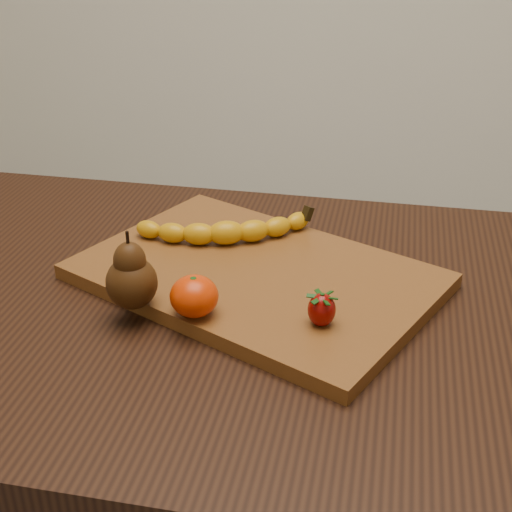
% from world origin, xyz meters
% --- Properties ---
extents(table, '(1.00, 0.70, 0.76)m').
position_xyz_m(table, '(0.00, 0.00, 0.66)').
color(table, black).
rests_on(table, ground).
extents(cutting_board, '(0.53, 0.46, 0.02)m').
position_xyz_m(cutting_board, '(0.04, 0.05, 0.77)').
color(cutting_board, brown).
rests_on(cutting_board, table).
extents(banana, '(0.22, 0.12, 0.03)m').
position_xyz_m(banana, '(-0.01, 0.11, 0.80)').
color(banana, '#DC9B0A').
rests_on(banana, cutting_board).
extents(pear, '(0.07, 0.07, 0.10)m').
position_xyz_m(pear, '(-0.09, -0.07, 0.83)').
color(pear, '#3F210A').
rests_on(pear, cutting_board).
extents(mandarin, '(0.06, 0.06, 0.05)m').
position_xyz_m(mandarin, '(-0.01, -0.08, 0.80)').
color(mandarin, red).
rests_on(mandarin, cutting_board).
extents(strawberry, '(0.03, 0.03, 0.04)m').
position_xyz_m(strawberry, '(0.14, -0.07, 0.80)').
color(strawberry, '#810703').
rests_on(strawberry, cutting_board).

